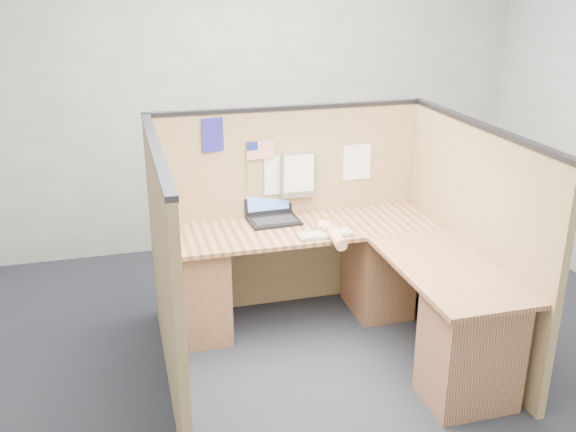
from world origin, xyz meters
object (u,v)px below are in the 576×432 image
object	(u,v)px
l_desk	(344,291)
laptop	(272,210)
mouse	(324,229)
keyboard	(326,234)

from	to	relation	value
l_desk	laptop	distance (m)	0.81
l_desk	mouse	xyz separation A→B (m)	(-0.06, 0.26, 0.36)
l_desk	keyboard	bearing A→B (deg)	110.72
keyboard	mouse	size ratio (longest dim) A/B	3.33
l_desk	mouse	world-z (taller)	mouse
keyboard	laptop	bearing A→B (deg)	122.55
keyboard	mouse	xyz separation A→B (m)	(0.01, 0.07, 0.01)
l_desk	keyboard	world-z (taller)	keyboard
laptop	l_desk	bearing A→B (deg)	-63.12
keyboard	mouse	world-z (taller)	mouse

